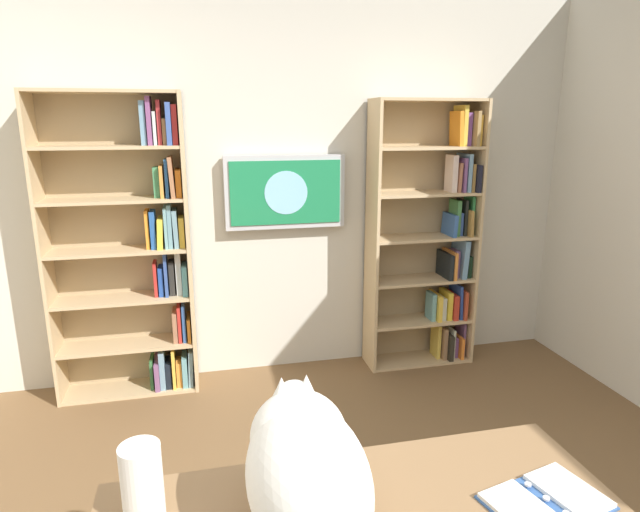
% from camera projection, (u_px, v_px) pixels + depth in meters
% --- Properties ---
extents(wall_back, '(4.52, 0.06, 2.70)m').
position_uv_depth(wall_back, '(275.00, 188.00, 3.76)').
color(wall_back, beige).
rests_on(wall_back, ground).
extents(bookshelf_left, '(0.81, 0.28, 1.96)m').
position_uv_depth(bookshelf_left, '(433.00, 240.00, 3.95)').
color(bookshelf_left, tan).
rests_on(bookshelf_left, ground).
extents(bookshelf_right, '(0.90, 0.28, 2.00)m').
position_uv_depth(bookshelf_right, '(137.00, 252.00, 3.49)').
color(bookshelf_right, tan).
rests_on(bookshelf_right, ground).
extents(wall_mounted_tv, '(0.84, 0.07, 0.51)m').
position_uv_depth(wall_mounted_tv, '(285.00, 192.00, 3.70)').
color(wall_mounted_tv, '#B7B7BC').
extents(cat, '(0.32, 0.68, 0.35)m').
position_uv_depth(cat, '(305.00, 463.00, 1.39)').
color(cat, white).
rests_on(cat, desk).
extents(open_binder, '(0.37, 0.29, 0.02)m').
position_uv_depth(open_binder, '(546.00, 501.00, 1.50)').
color(open_binder, '#335999').
rests_on(open_binder, desk).
extents(paper_towel_roll, '(0.11, 0.11, 0.22)m').
position_uv_depth(paper_towel_roll, '(142.00, 484.00, 1.41)').
color(paper_towel_roll, white).
rests_on(paper_towel_roll, desk).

